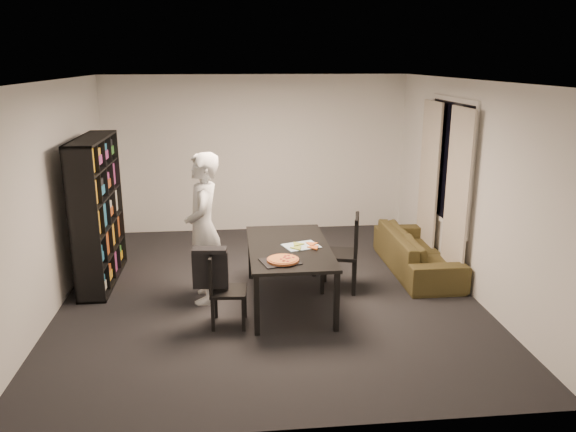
{
  "coord_description": "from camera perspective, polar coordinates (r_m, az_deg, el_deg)",
  "views": [
    {
      "loc": [
        -0.45,
        -6.55,
        2.84
      ],
      "look_at": [
        0.22,
        -0.22,
        1.05
      ],
      "focal_mm": 35.0,
      "sensor_mm": 36.0,
      "label": 1
    }
  ],
  "objects": [
    {
      "name": "chair_right",
      "position": [
        7.08,
        6.02,
        -3.21
      ],
      "size": [
        0.55,
        0.55,
        0.98
      ],
      "rotation": [
        0.0,
        0.0,
        -1.82
      ],
      "color": "black",
      "rests_on": "room"
    },
    {
      "name": "draped_jacket",
      "position": [
        6.12,
        -7.91,
        -5.1
      ],
      "size": [
        0.39,
        0.19,
        0.46
      ],
      "rotation": [
        0.0,
        0.0,
        1.49
      ],
      "color": "black",
      "rests_on": "chair_left"
    },
    {
      "name": "baking_tray",
      "position": [
        6.11,
        -0.8,
        -4.65
      ],
      "size": [
        0.47,
        0.41,
        0.01
      ],
      "primitive_type": "cube",
      "rotation": [
        0.0,
        0.0,
        0.26
      ],
      "color": "black",
      "rests_on": "dining_table"
    },
    {
      "name": "sofa",
      "position": [
        7.95,
        13.0,
        -3.53
      ],
      "size": [
        0.74,
        1.9,
        0.55
      ],
      "primitive_type": "imported",
      "rotation": [
        0.0,
        0.0,
        1.57
      ],
      "color": "#3A3217",
      "rests_on": "room"
    },
    {
      "name": "curtain_left",
      "position": [
        7.42,
        16.79,
        1.85
      ],
      "size": [
        0.03,
        0.7,
        2.25
      ],
      "primitive_type": "cube",
      "color": "beige",
      "rests_on": "room"
    },
    {
      "name": "person",
      "position": [
        6.72,
        -8.6,
        -1.24
      ],
      "size": [
        0.44,
        0.66,
        1.81
      ],
      "primitive_type": "imported",
      "rotation": [
        0.0,
        0.0,
        -1.58
      ],
      "color": "silver",
      "rests_on": "room"
    },
    {
      "name": "bookshelf",
      "position": [
        7.59,
        -18.77,
        0.43
      ],
      "size": [
        0.35,
        1.5,
        1.9
      ],
      "primitive_type": "cube",
      "color": "black",
      "rests_on": "room"
    },
    {
      "name": "kitchen_towel",
      "position": [
        6.61,
        1.36,
        -3.05
      ],
      "size": [
        0.47,
        0.41,
        0.01
      ],
      "primitive_type": "cube",
      "rotation": [
        0.0,
        0.0,
        0.32
      ],
      "color": "silver",
      "rests_on": "dining_table"
    },
    {
      "name": "pizza_slices",
      "position": [
        6.58,
        1.72,
        -3.04
      ],
      "size": [
        0.39,
        0.34,
        0.01
      ],
      "primitive_type": null,
      "rotation": [
        0.0,
        0.0,
        -0.07
      ],
      "color": "gold",
      "rests_on": "dining_table"
    },
    {
      "name": "window_pane",
      "position": [
        7.85,
        16.13,
        5.25
      ],
      "size": [
        0.02,
        1.4,
        1.6
      ],
      "primitive_type": "cube",
      "color": "black",
      "rests_on": "room"
    },
    {
      "name": "window_frame",
      "position": [
        7.85,
        16.09,
        5.25
      ],
      "size": [
        0.03,
        1.52,
        1.72
      ],
      "primitive_type": "cube",
      "color": "white",
      "rests_on": "room"
    },
    {
      "name": "chair_left",
      "position": [
        6.19,
        -6.8,
        -6.93
      ],
      "size": [
        0.41,
        0.41,
        0.83
      ],
      "rotation": [
        0.0,
        0.0,
        1.49
      ],
      "color": "black",
      "rests_on": "room"
    },
    {
      "name": "dining_table",
      "position": [
        6.64,
        0.09,
        -3.58
      ],
      "size": [
        0.95,
        1.71,
        0.71
      ],
      "color": "black",
      "rests_on": "room"
    },
    {
      "name": "curtain_right",
      "position": [
        8.36,
        14.1,
        3.55
      ],
      "size": [
        0.03,
        0.7,
        2.25
      ],
      "primitive_type": "cube",
      "color": "beige",
      "rests_on": "room"
    },
    {
      "name": "pepperoni_pizza",
      "position": [
        6.1,
        -0.52,
        -4.46
      ],
      "size": [
        0.35,
        0.35,
        0.03
      ],
      "rotation": [
        0.0,
        0.0,
        -0.09
      ],
      "color": "#A85830",
      "rests_on": "dining_table"
    },
    {
      "name": "room",
      "position": [
        6.75,
        -2.02,
        2.5
      ],
      "size": [
        5.01,
        5.51,
        2.61
      ],
      "color": "black",
      "rests_on": "ground"
    }
  ]
}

